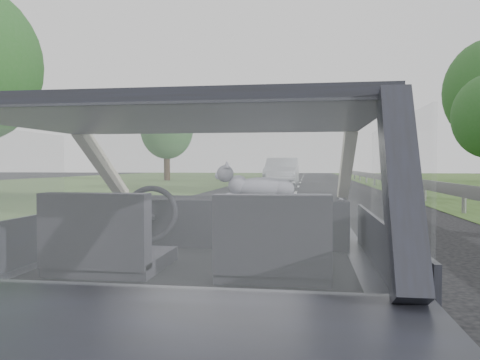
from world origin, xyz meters
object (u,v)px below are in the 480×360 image
(other_car, at_px, (282,172))
(highway_sign, at_px, (387,165))
(cat, at_px, (262,186))
(subject_car, at_px, (202,259))

(other_car, relative_size, highway_sign, 2.02)
(highway_sign, bearing_deg, cat, -85.95)
(cat, bearing_deg, other_car, 86.29)
(subject_car, distance_m, cat, 0.76)
(cat, height_order, other_car, other_car)
(cat, height_order, highway_sign, highway_sign)
(other_car, bearing_deg, subject_car, -87.07)
(other_car, height_order, highway_sign, highway_sign)
(other_car, bearing_deg, highway_sign, 6.56)
(cat, relative_size, highway_sign, 0.22)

